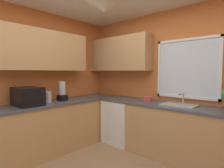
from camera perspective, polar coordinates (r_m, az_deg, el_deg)
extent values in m
cube|color=#D17238|center=(3.44, 18.74, 1.11)|extent=(3.82, 0.06, 2.54)
cube|color=#D17238|center=(3.51, -25.07, 1.01)|extent=(0.06, 3.63, 2.54)
cube|color=silver|center=(3.31, 22.82, 4.54)|extent=(0.97, 0.02, 0.94)
cube|color=white|center=(3.34, 22.99, 12.96)|extent=(1.05, 0.04, 0.04)
cube|color=white|center=(3.33, 22.54, -3.91)|extent=(1.05, 0.04, 0.04)
cube|color=white|center=(3.50, 14.88, 4.67)|extent=(0.04, 0.04, 1.02)
cube|color=white|center=(3.17, 31.47, 4.32)|extent=(0.04, 0.04, 1.02)
cube|color=tan|center=(3.28, -27.28, 10.05)|extent=(0.32, 2.46, 0.70)
cube|color=tan|center=(3.88, 2.24, 9.45)|extent=(1.48, 0.32, 0.70)
cone|color=silver|center=(2.05, -2.61, 23.75)|extent=(0.44, 0.44, 0.14)
cube|color=tan|center=(3.35, -22.29, -13.75)|extent=(0.62, 3.21, 0.85)
cube|color=#4C4C51|center=(3.25, -22.50, -6.24)|extent=(0.65, 3.24, 0.04)
cube|color=tan|center=(3.20, 19.50, -14.51)|extent=(2.88, 0.62, 0.85)
cube|color=#4C4C51|center=(3.09, 19.69, -6.66)|extent=(2.91, 0.65, 0.04)
cube|color=white|center=(3.71, 3.17, -11.78)|extent=(0.60, 0.60, 0.84)
cube|color=black|center=(3.16, -25.31, -3.57)|extent=(0.48, 0.36, 0.29)
cylinder|color=#B7B7BC|center=(3.29, -19.70, -3.93)|extent=(0.12, 0.12, 0.20)
cube|color=#9EA0A5|center=(3.07, 20.67, -6.31)|extent=(0.52, 0.40, 0.02)
cylinder|color=#B7B7BC|center=(3.20, 21.74, -4.36)|extent=(0.03, 0.03, 0.18)
cylinder|color=#B7B7BC|center=(3.10, 21.14, -3.03)|extent=(0.02, 0.20, 0.02)
cylinder|color=#B74C42|center=(3.31, 11.35, -4.69)|extent=(0.18, 0.18, 0.09)
cube|color=black|center=(3.46, -15.58, -4.22)|extent=(0.15, 0.15, 0.11)
cylinder|color=#B2BCC6|center=(3.44, -15.64, -1.25)|extent=(0.12, 0.12, 0.25)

